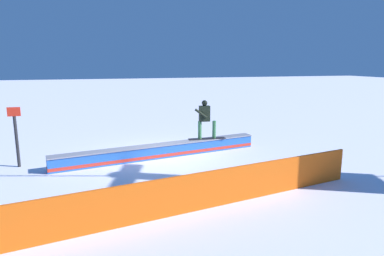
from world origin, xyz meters
The scene contains 5 objects.
ground_plane centered at (0.00, 0.00, 0.00)m, with size 120.00×120.00×0.00m, color white.
grind_box centered at (0.00, 0.00, 0.23)m, with size 7.77×1.93×0.50m.
snowboarder centered at (-1.82, -0.36, 1.34)m, with size 1.48×0.42×1.53m.
safety_fence centered at (0.00, 4.69, 0.46)m, with size 9.66×0.06×0.93m, color #EF5C11.
trail_marker centered at (4.83, -0.19, 1.08)m, with size 0.40×0.10×2.03m.
Camera 1 is at (2.20, 11.85, 3.48)m, focal length 31.40 mm.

